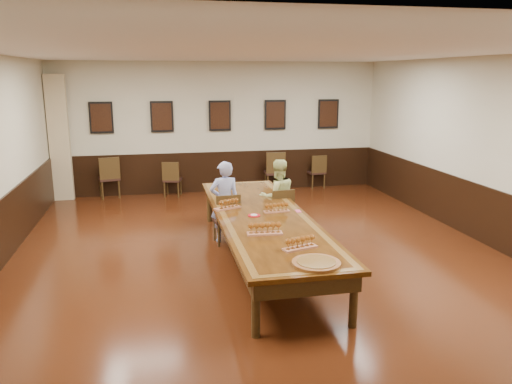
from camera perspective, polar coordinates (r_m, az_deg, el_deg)
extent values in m
cube|color=black|center=(8.03, 0.72, -7.84)|extent=(8.00, 10.00, 0.02)
cube|color=white|center=(7.50, 0.79, 15.77)|extent=(8.00, 10.00, 0.02)
cube|color=beige|center=(12.50, -4.18, 7.35)|extent=(8.00, 0.02, 3.20)
cube|color=beige|center=(3.09, 21.45, -12.26)|extent=(8.00, 0.02, 3.20)
cube|color=beige|center=(9.31, 25.71, 4.04)|extent=(0.02, 10.00, 3.20)
imported|color=#495AB7|center=(8.72, -3.60, -1.12)|extent=(0.55, 0.39, 1.44)
imported|color=#CAD585|center=(9.10, 2.50, -0.61)|extent=(0.76, 0.62, 1.40)
cube|color=#DF4A76|center=(8.00, 4.84, -2.20)|extent=(0.08, 0.15, 0.01)
cube|color=tan|center=(12.41, -21.56, 5.72)|extent=(0.45, 0.18, 2.90)
cube|color=black|center=(12.63, -4.07, 2.37)|extent=(7.98, 0.04, 1.00)
cube|color=black|center=(9.51, 24.91, -2.51)|extent=(0.04, 9.98, 1.00)
cube|color=#321A08|center=(7.80, 0.74, -2.83)|extent=(1.40, 5.00, 0.06)
cube|color=brown|center=(7.79, 0.74, -2.60)|extent=(1.28, 4.88, 0.00)
cube|color=#321A08|center=(7.79, 0.74, -2.59)|extent=(1.10, 4.70, 0.00)
cube|color=black|center=(7.84, 0.73, -3.88)|extent=(1.25, 4.85, 0.18)
cylinder|color=black|center=(5.70, -0.04, -13.17)|extent=(0.10, 0.10, 0.69)
cylinder|color=black|center=(6.01, 11.10, -11.95)|extent=(0.10, 0.10, 0.69)
cylinder|color=black|center=(10.02, -5.34, -1.46)|extent=(0.10, 0.10, 0.69)
cylinder|color=black|center=(10.20, 1.15, -1.13)|extent=(0.10, 0.10, 0.69)
cube|color=black|center=(12.36, -17.27, 8.12)|extent=(0.54, 0.03, 0.74)
cube|color=black|center=(12.34, -17.28, 8.12)|extent=(0.46, 0.01, 0.64)
cube|color=black|center=(12.30, -10.71, 8.46)|extent=(0.54, 0.03, 0.74)
cube|color=black|center=(12.28, -10.71, 8.46)|extent=(0.46, 0.01, 0.64)
cube|color=black|center=(12.40, -4.16, 8.70)|extent=(0.54, 0.03, 0.74)
cube|color=black|center=(12.38, -4.15, 8.69)|extent=(0.46, 0.01, 0.64)
cube|color=black|center=(12.66, 2.21, 8.81)|extent=(0.54, 0.03, 0.74)
cube|color=black|center=(12.64, 2.23, 8.81)|extent=(0.46, 0.01, 0.64)
cube|color=black|center=(13.06, 8.26, 8.82)|extent=(0.54, 0.03, 0.74)
cube|color=black|center=(13.04, 8.29, 8.82)|extent=(0.46, 0.01, 0.64)
cube|color=#9F5E42|center=(8.13, -3.29, -1.85)|extent=(0.46, 0.30, 0.03)
cube|color=#9F5E42|center=(7.94, 2.37, -2.23)|extent=(0.42, 0.16, 0.03)
cube|color=#9F5E42|center=(6.83, 1.00, -4.78)|extent=(0.49, 0.18, 0.03)
cube|color=#9F5E42|center=(6.31, 5.05, -6.41)|extent=(0.48, 0.26, 0.03)
cylinder|color=#B50C19|center=(7.71, -0.23, -2.71)|extent=(0.19, 0.19, 0.02)
cylinder|color=silver|center=(7.71, -0.23, -2.62)|extent=(0.11, 0.11, 0.01)
cylinder|color=#5C3012|center=(5.83, 6.90, -8.10)|extent=(0.67, 0.67, 0.04)
cylinder|color=brown|center=(5.82, 6.91, -7.89)|extent=(0.53, 0.53, 0.01)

